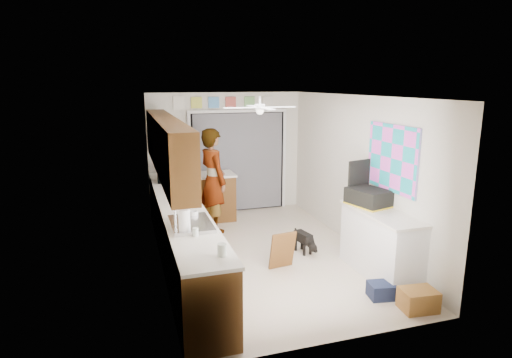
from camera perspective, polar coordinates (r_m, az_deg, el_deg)
floor at (r=6.99m, az=0.98°, el=-9.94°), size 5.00×5.00×0.00m
ceiling at (r=6.45m, az=1.07°, el=11.02°), size 5.00×5.00×0.00m
wall_back at (r=8.97m, az=-3.97°, el=3.46°), size 3.20×0.00×3.20m
wall_front at (r=4.39m, az=11.34°, el=-6.74°), size 3.20×0.00×3.20m
wall_left at (r=6.30m, az=-12.93°, el=-0.83°), size 0.00×5.00×5.00m
wall_right at (r=7.25m, az=13.12°, el=0.93°), size 0.00×5.00×5.00m
left_base_cabinets at (r=6.56m, az=-9.95°, el=-7.47°), size 0.60×4.80×0.90m
left_countertop at (r=6.41m, az=-10.02°, el=-3.51°), size 0.62×4.80×0.04m
upper_cabinets at (r=6.41m, az=-11.89°, el=4.45°), size 0.32×4.00×0.80m
sink_basin at (r=5.46m, az=-8.68°, el=-6.00°), size 0.50×0.76×0.06m
faucet at (r=5.40m, az=-10.71°, el=-5.20°), size 0.03×0.03×0.22m
peninsula_base at (r=8.56m, az=-6.38°, el=-2.53°), size 1.00×0.60×0.90m
peninsula_top at (r=8.45m, az=-6.46°, el=0.55°), size 1.04×0.64×0.04m
back_opening_recess at (r=9.04m, az=-2.37°, el=2.26°), size 2.00×0.06×2.10m
curtain_panel at (r=9.00m, az=-2.30°, el=2.21°), size 1.90×0.03×2.05m
door_trim_left at (r=8.81m, az=-8.75°, el=1.84°), size 0.06×0.04×2.10m
door_trim_right at (r=9.32m, az=3.76°, el=2.56°), size 0.06×0.04×2.10m
door_trim_head at (r=8.87m, az=-2.38°, el=9.03°), size 2.10×0.04×0.06m
header_frame_0 at (r=8.71m, az=-7.94°, el=10.04°), size 0.22×0.02×0.22m
header_frame_1 at (r=8.78m, az=-5.65°, el=10.12°), size 0.22×0.02×0.22m
header_frame_2 at (r=8.86m, az=-3.40°, el=10.18°), size 0.22×0.02×0.22m
header_frame_3 at (r=8.96m, az=-0.87°, el=10.23°), size 0.22×0.02×0.22m
header_frame_4 at (r=9.08m, az=1.59°, el=10.26°), size 0.22×0.02×0.22m
route66_sign at (r=8.66m, az=-10.25°, el=9.95°), size 0.22×0.02×0.26m
right_counter_base at (r=6.37m, az=16.24°, el=-8.42°), size 0.50×1.40×0.90m
right_counter_top at (r=6.22m, az=16.43°, el=-4.38°), size 0.54×1.44×0.04m
abstract_painting at (r=6.34m, az=17.67°, el=2.67°), size 0.03×1.15×0.95m
ceiling_fan at (r=6.64m, az=0.52°, el=9.52°), size 1.14×1.14×0.24m
microwave at (r=7.93m, az=-11.54°, el=0.79°), size 0.45×0.59×0.29m
cup at (r=5.73m, az=-8.32°, el=-4.72°), size 0.16×0.16×0.10m
jar_a at (r=4.49m, az=-4.56°, el=-9.41°), size 0.12×0.12×0.13m
jar_b at (r=5.07m, az=-8.06°, el=-7.00°), size 0.08×0.08×0.10m
paper_towel_roll at (r=5.16m, az=-9.52°, el=-5.58°), size 0.17×0.17×0.30m
suitcase at (r=6.43m, az=14.75°, el=-2.37°), size 0.57×0.67×0.25m
suitcase_rim at (r=6.46m, az=14.70°, el=-3.32°), size 0.58×0.67×0.02m
suitcase_lid at (r=6.61m, az=13.56°, el=0.34°), size 0.41×0.14×0.50m
cardboard_box at (r=5.71m, az=20.82°, el=-14.83°), size 0.45×0.35×0.26m
navy_crate at (r=5.87m, az=16.40°, el=-14.07°), size 0.36×0.32×0.20m
cabinet_door_panel at (r=6.36m, az=3.55°, el=-9.47°), size 0.40×0.20×0.57m
man at (r=7.80m, az=-5.74°, el=-0.19°), size 0.64×0.80×1.91m
dog at (r=7.01m, az=6.31°, el=-8.25°), size 0.30×0.52×0.38m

